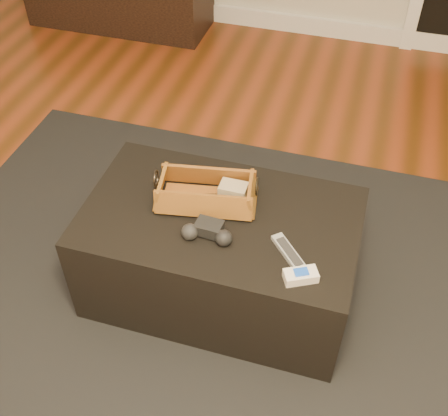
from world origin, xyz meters
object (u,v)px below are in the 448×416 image
(ottoman, at_px, (221,254))
(silver_remote, at_px, (289,253))
(wicker_basket, at_px, (206,193))
(cream_gadget, at_px, (301,276))
(tv_remote, at_px, (201,199))
(game_controller, at_px, (208,232))

(ottoman, bearing_deg, silver_remote, -22.75)
(wicker_basket, height_order, silver_remote, wicker_basket)
(cream_gadget, bearing_deg, tv_remote, 149.93)
(game_controller, bearing_deg, cream_gadget, -14.37)
(ottoman, bearing_deg, tv_remote, 157.50)
(tv_remote, relative_size, cream_gadget, 1.59)
(ottoman, xyz_separation_m, silver_remote, (0.28, -0.12, 0.22))
(wicker_basket, bearing_deg, silver_remote, -25.90)
(ottoman, distance_m, silver_remote, 0.37)
(wicker_basket, height_order, game_controller, wicker_basket)
(wicker_basket, xyz_separation_m, game_controller, (0.06, -0.17, -0.01))
(wicker_basket, distance_m, cream_gadget, 0.48)
(silver_remote, distance_m, cream_gadget, 0.11)
(tv_remote, bearing_deg, silver_remote, -38.59)
(wicker_basket, bearing_deg, tv_remote, -133.23)
(ottoman, xyz_separation_m, wicker_basket, (-0.07, 0.05, 0.25))
(wicker_basket, bearing_deg, game_controller, -70.70)
(ottoman, height_order, cream_gadget, cream_gadget)
(wicker_basket, relative_size, game_controller, 2.16)
(ottoman, relative_size, cream_gadget, 8.25)
(silver_remote, bearing_deg, ottoman, 157.25)
(tv_remote, xyz_separation_m, silver_remote, (0.36, -0.15, -0.01))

